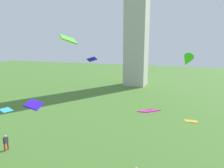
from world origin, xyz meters
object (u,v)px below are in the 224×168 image
kite_flying_0 (149,111)px  kite_flying_4 (34,105)px  kite_flying_2 (187,61)px  kite_flying_3 (92,59)px  person_3 (6,142)px  kite_flying_6 (6,110)px  kite_flying_1 (191,121)px  kite_flying_7 (68,39)px

kite_flying_0 → kite_flying_4: kite_flying_4 is taller
kite_flying_2 → kite_flying_3: bearing=-163.7°
person_3 → kite_flying_2: (17.43, 8.07, 8.52)m
kite_flying_2 → kite_flying_6: bearing=-129.8°
kite_flying_1 → kite_flying_2: size_ratio=0.57×
person_3 → kite_flying_2: 21.01m
kite_flying_3 → kite_flying_4: 12.59m
kite_flying_0 → kite_flying_1: 3.58m
kite_flying_4 → kite_flying_7: size_ratio=1.07×
person_3 → kite_flying_2: kite_flying_2 is taller
person_3 → kite_flying_7: kite_flying_7 is taller
kite_flying_3 → kite_flying_4: bearing=-82.6°
kite_flying_1 → kite_flying_0: bearing=-176.4°
kite_flying_0 → kite_flying_3: size_ratio=1.75×
kite_flying_2 → kite_flying_4: kite_flying_2 is taller
kite_flying_0 → kite_flying_7: bearing=-166.0°
kite_flying_3 → kite_flying_4: kite_flying_3 is taller
person_3 → kite_flying_4: (8.58, -4.51, 6.32)m
kite_flying_2 → kite_flying_3: size_ratio=1.70×
kite_flying_2 → kite_flying_4: size_ratio=1.33×
kite_flying_3 → kite_flying_7: (5.36, -13.00, 1.91)m
kite_flying_6 → kite_flying_2: bearing=124.0°
kite_flying_1 → kite_flying_3: (-11.63, 4.66, 4.65)m
kite_flying_1 → kite_flying_2: bearing=89.4°
kite_flying_3 → person_3: bearing=-132.3°
kite_flying_0 → kite_flying_1: kite_flying_0 is taller
person_3 → kite_flying_0: kite_flying_0 is taller
person_3 → kite_flying_3: size_ratio=1.48×
kite_flying_1 → kite_flying_4: bearing=-150.2°
kite_flying_6 → kite_flying_7: 10.87m
kite_flying_2 → kite_flying_3: (-10.92, -0.34, -0.07)m
person_3 → kite_flying_2: size_ratio=0.87×
kite_flying_0 → kite_flying_6: size_ratio=2.03×
kite_flying_2 → kite_flying_4: bearing=-110.6°
kite_flying_3 → kite_flying_6: (-3.32, -9.90, -3.86)m
kite_flying_2 → kite_flying_6: (-14.24, -10.24, -3.93)m
kite_flying_2 → kite_flying_7: kite_flying_7 is taller
kite_flying_0 → kite_flying_4: size_ratio=1.36×
person_3 → kite_flying_1: bearing=-75.4°
kite_flying_0 → kite_flying_4: (-6.13, -6.84, 1.81)m
kite_flying_0 → kite_flying_3: 10.58m
kite_flying_1 → kite_flying_2: 6.91m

